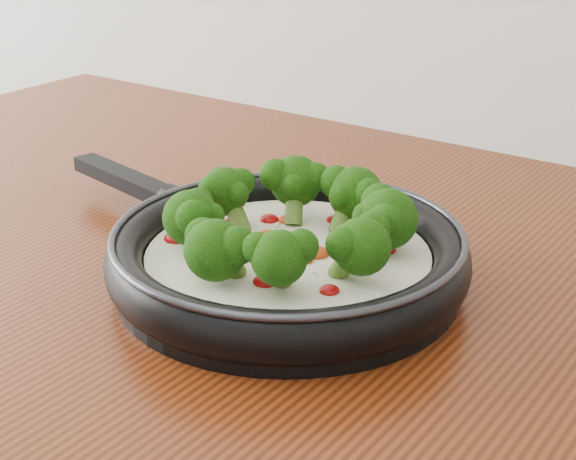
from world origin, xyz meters
The scene contains 1 object.
skillet centered at (-0.08, 1.06, 0.93)m, with size 0.48×0.35×0.09m.
Camera 1 is at (0.29, 0.54, 1.22)m, focal length 53.61 mm.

